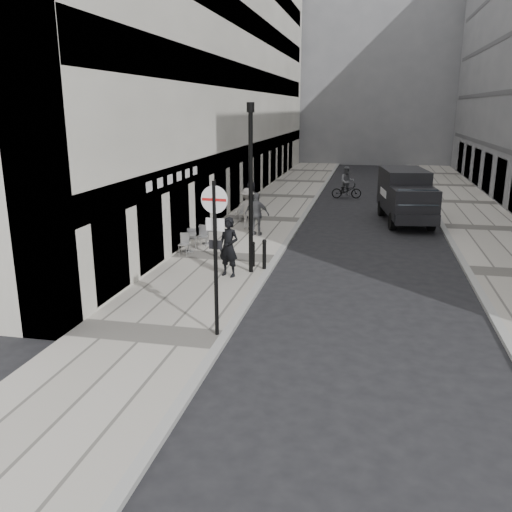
{
  "coord_description": "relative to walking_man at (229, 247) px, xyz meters",
  "views": [
    {
      "loc": [
        3.44,
        -9.32,
        5.71
      ],
      "look_at": [
        0.17,
        6.04,
        1.4
      ],
      "focal_mm": 38.0,
      "sensor_mm": 36.0,
      "label": 1
    }
  ],
  "objects": [
    {
      "name": "far_sidewalk",
      "position": [
        10.17,
        10.12,
        -1.08
      ],
      "size": [
        4.0,
        60.0,
        0.12
      ],
      "primitive_type": "cube",
      "color": "#A9A398",
      "rests_on": "ground"
    },
    {
      "name": "building_far",
      "position": [
        2.67,
        48.12,
        9.86
      ],
      "size": [
        24.0,
        16.0,
        22.0
      ],
      "primitive_type": "cube",
      "color": "gray",
      "rests_on": "ground"
    },
    {
      "name": "bollard_far",
      "position": [
        0.57,
        1.3,
        -0.59
      ],
      "size": [
        0.12,
        0.12,
        0.87
      ],
      "primitive_type": "cylinder",
      "color": "black",
      "rests_on": "sidewalk"
    },
    {
      "name": "cafe_table_mid",
      "position": [
        -1.63,
        9.59,
        -0.56
      ],
      "size": [
        0.71,
        1.59,
        0.91
      ],
      "color": "#A8A8AA",
      "rests_on": "sidewalk"
    },
    {
      "name": "cafe_table_far",
      "position": [
        -2.42,
        2.84,
        -0.59
      ],
      "size": [
        0.67,
        1.5,
        0.86
      ],
      "color": "#B2B2B4",
      "rests_on": "sidewalk"
    },
    {
      "name": "sidewalk",
      "position": [
        -0.83,
        10.12,
        -1.08
      ],
      "size": [
        4.0,
        60.0,
        0.12
      ],
      "primitive_type": "cube",
      "color": "#A9A398",
      "rests_on": "ground"
    },
    {
      "name": "sign_post",
      "position": [
        0.97,
        -4.88,
        1.49
      ],
      "size": [
        0.67,
        0.12,
        3.92
      ],
      "rotation": [
        0.0,
        0.0,
        -0.09
      ],
      "color": "black",
      "rests_on": "sidewalk"
    },
    {
      "name": "panel_van",
      "position": [
        6.37,
        11.24,
        0.35
      ],
      "size": [
        2.84,
        5.86,
        2.65
      ],
      "rotation": [
        0.0,
        0.0,
        0.14
      ],
      "color": "black",
      "rests_on": "ground"
    },
    {
      "name": "cafe_table_near",
      "position": [
        -2.07,
        4.19,
        -0.56
      ],
      "size": [
        0.71,
        1.6,
        0.91
      ],
      "color": "#ADAEB0",
      "rests_on": "sidewalk"
    },
    {
      "name": "bollard_near",
      "position": [
        1.02,
        1.08,
        -0.51
      ],
      "size": [
        0.14,
        0.14,
        1.02
      ],
      "primitive_type": "cylinder",
      "color": "black",
      "rests_on": "sidewalk"
    },
    {
      "name": "walking_man",
      "position": [
        0.0,
        0.0,
        0.0
      ],
      "size": [
        0.86,
        0.71,
        2.04
      ],
      "primitive_type": "imported",
      "rotation": [
        0.0,
        0.0,
        -0.33
      ],
      "color": "black",
      "rests_on": "sidewalk"
    },
    {
      "name": "pedestrian_a",
      "position": [
        -0.33,
        6.23,
        -0.05
      ],
      "size": [
        1.18,
        0.59,
        1.93
      ],
      "primitive_type": "imported",
      "rotation": [
        0.0,
        0.0,
        3.03
      ],
      "color": "#58585D",
      "rests_on": "sidewalk"
    },
    {
      "name": "pedestrian_b",
      "position": [
        -1.05,
        7.49,
        -0.05
      ],
      "size": [
        1.32,
        0.83,
        1.94
      ],
      "primitive_type": "imported",
      "rotation": [
        0.0,
        0.0,
        3.23
      ],
      "color": "#AFA8A1",
      "rests_on": "sidewalk"
    },
    {
      "name": "pedestrian_c",
      "position": [
        -1.42,
        9.93,
        -0.06
      ],
      "size": [
        0.97,
        0.67,
        1.92
      ],
      "primitive_type": "imported",
      "rotation": [
        0.0,
        0.0,
        3.2
      ],
      "color": "black",
      "rests_on": "sidewalk"
    },
    {
      "name": "ground",
      "position": [
        1.17,
        -7.88,
        -1.14
      ],
      "size": [
        120.0,
        120.0,
        0.0
      ],
      "primitive_type": "plane",
      "color": "black",
      "rests_on": "ground"
    },
    {
      "name": "building_left",
      "position": [
        -4.83,
        16.62,
        7.86
      ],
      "size": [
        4.0,
        45.0,
        18.0
      ],
      "primitive_type": "cube",
      "color": "silver",
      "rests_on": "ground"
    },
    {
      "name": "cyclist",
      "position": [
        3.08,
        18.33,
        -0.34
      ],
      "size": [
        1.98,
        0.93,
        2.06
      ],
      "rotation": [
        0.0,
        0.0,
        0.14
      ],
      "color": "black",
      "rests_on": "ground"
    },
    {
      "name": "lamppost",
      "position": [
        0.63,
        0.63,
        2.18
      ],
      "size": [
        0.26,
        0.26,
        5.76
      ],
      "color": "black",
      "rests_on": "sidewalk"
    }
  ]
}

